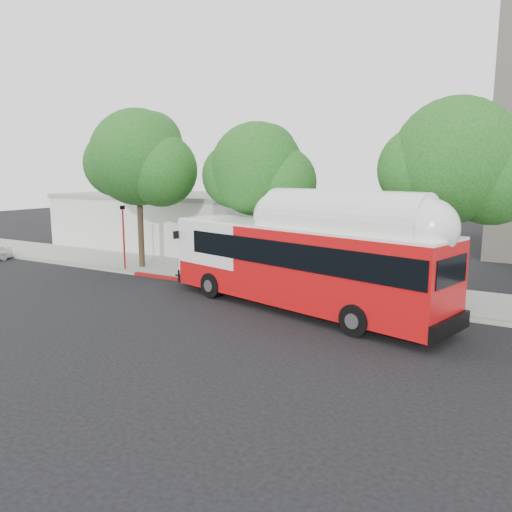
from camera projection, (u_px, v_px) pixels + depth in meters
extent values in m
plane|color=black|center=(208.00, 309.00, 22.05)|extent=(120.00, 120.00, 0.00)
cube|color=gray|center=(277.00, 280.00, 27.57)|extent=(60.00, 5.00, 0.15)
cube|color=gray|center=(253.00, 290.00, 25.36)|extent=(60.00, 0.30, 0.15)
cube|color=maroon|center=(205.00, 283.00, 26.84)|extent=(10.00, 0.32, 0.16)
cylinder|color=#2D2116|center=(140.00, 220.00, 30.69)|extent=(0.36, 0.36, 6.08)
sphere|color=#154B19|center=(138.00, 157.00, 30.05)|extent=(5.80, 5.80, 5.80)
sphere|color=#154B19|center=(161.00, 170.00, 29.56)|extent=(4.35, 4.35, 4.35)
cylinder|color=#2D2116|center=(257.00, 232.00, 27.20)|extent=(0.36, 0.36, 5.44)
sphere|color=#154B19|center=(257.00, 169.00, 26.63)|extent=(5.00, 5.00, 5.00)
sphere|color=#154B19|center=(281.00, 182.00, 26.23)|extent=(3.75, 3.75, 3.75)
cylinder|color=#2D2116|center=(450.00, 243.00, 22.03)|extent=(0.36, 0.36, 5.76)
sphere|color=#154B19|center=(455.00, 160.00, 21.43)|extent=(5.40, 5.40, 5.40)
sphere|color=#154B19|center=(492.00, 177.00, 20.98)|extent=(4.05, 4.05, 4.05)
cube|color=silver|center=(168.00, 221.00, 40.59)|extent=(16.00, 10.00, 4.00)
cube|color=gray|center=(167.00, 195.00, 40.23)|extent=(16.20, 10.20, 0.30)
cube|color=red|center=(299.00, 265.00, 21.64)|extent=(13.63, 6.09, 3.22)
cube|color=black|center=(310.00, 251.00, 21.14)|extent=(12.35, 5.83, 1.06)
cube|color=white|center=(300.00, 227.00, 21.36)|extent=(13.61, 6.01, 0.11)
cube|color=white|center=(343.00, 224.00, 19.77)|extent=(7.44, 3.91, 0.61)
cube|color=black|center=(195.00, 274.00, 26.91)|extent=(1.36, 2.16, 0.07)
imported|color=navy|center=(195.00, 264.00, 26.82)|extent=(1.11, 2.01, 1.00)
cylinder|color=#A71116|center=(124.00, 240.00, 30.08)|extent=(0.11, 0.11, 3.79)
cube|color=black|center=(122.00, 207.00, 29.75)|extent=(0.05, 0.38, 0.24)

